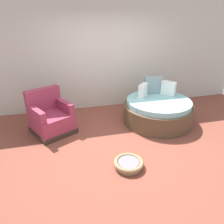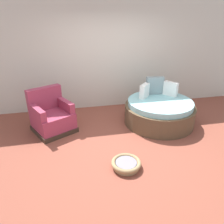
# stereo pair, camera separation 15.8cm
# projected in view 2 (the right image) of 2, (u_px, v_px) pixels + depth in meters

# --- Properties ---
(ground_plane) EXTENTS (8.00, 8.00, 0.02)m
(ground_plane) POSITION_uv_depth(u_px,v_px,m) (124.00, 143.00, 4.30)
(ground_plane) COLOR brown
(back_wall) EXTENTS (8.00, 0.12, 3.05)m
(back_wall) POSITION_uv_depth(u_px,v_px,m) (105.00, 51.00, 5.45)
(back_wall) COLOR beige
(back_wall) RESTS_ON ground_plane
(round_daybed) EXTENTS (1.63, 1.63, 1.00)m
(round_daybed) POSITION_uv_depth(u_px,v_px,m) (159.00, 111.00, 4.98)
(round_daybed) COLOR brown
(round_daybed) RESTS_ON ground_plane
(red_armchair) EXTENTS (1.08, 1.08, 0.94)m
(red_armchair) POSITION_uv_depth(u_px,v_px,m) (52.00, 117.00, 4.63)
(red_armchair) COLOR #38281E
(red_armchair) RESTS_ON ground_plane
(pet_basket) EXTENTS (0.51, 0.51, 0.13)m
(pet_basket) POSITION_uv_depth(u_px,v_px,m) (126.00, 164.00, 3.55)
(pet_basket) COLOR #9E7F56
(pet_basket) RESTS_ON ground_plane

